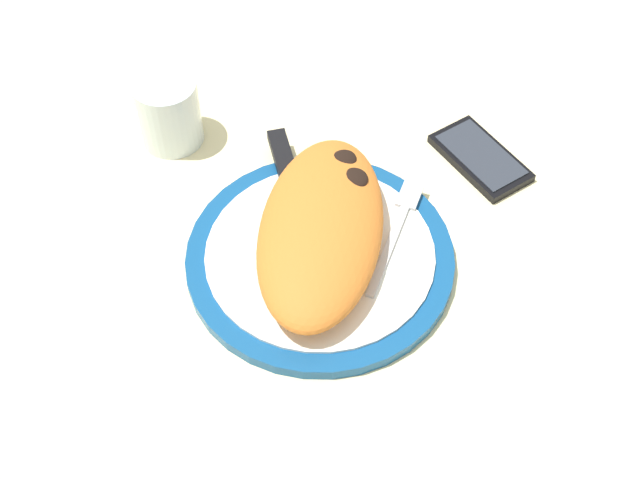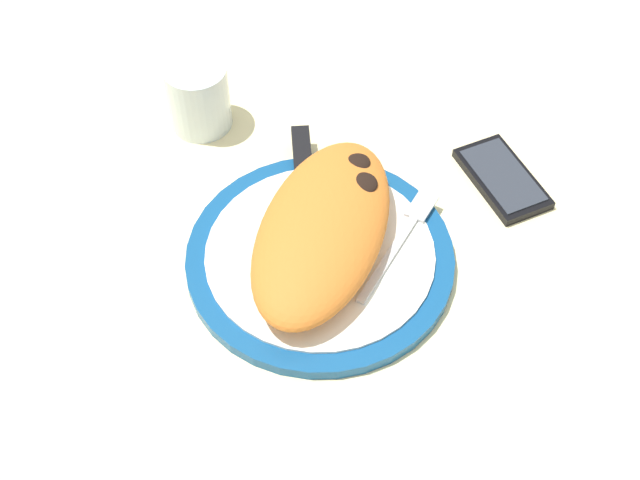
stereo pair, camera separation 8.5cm
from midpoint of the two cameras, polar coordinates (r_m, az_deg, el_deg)
The scene contains 7 objects.
ground_plane at distance 88.69cm, azimuth -2.73°, elevation -2.22°, with size 150.00×150.00×3.00cm, color beige.
plate at distance 86.85cm, azimuth -2.78°, elevation -1.34°, with size 27.15×27.15×1.64cm.
calzone at distance 84.70cm, azimuth -2.86°, elevation 0.56°, with size 24.77×12.87×5.14cm.
fork at distance 88.14cm, azimuth 2.49°, elevation 0.88°, with size 15.86×5.26×0.40cm.
knife at distance 91.53cm, azimuth -4.60°, elevation 3.56°, with size 21.53×9.35×1.20cm.
smartphone at distance 96.96cm, azimuth 8.14°, elevation 5.27°, with size 12.56×11.93×1.16cm.
water_glass at distance 98.78cm, azimuth -12.40°, elevation 7.93°, with size 7.04×7.04×8.11cm.
Camera 1 is at (-51.90, -5.88, 70.31)cm, focal length 48.30 mm.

